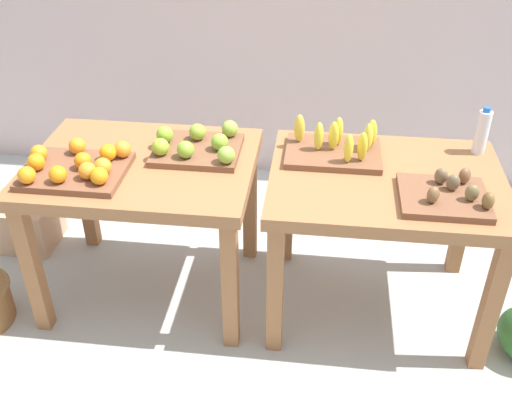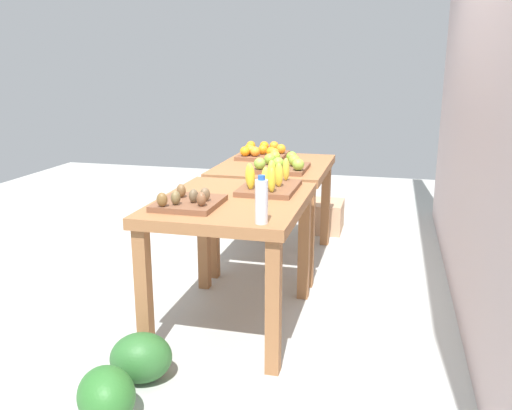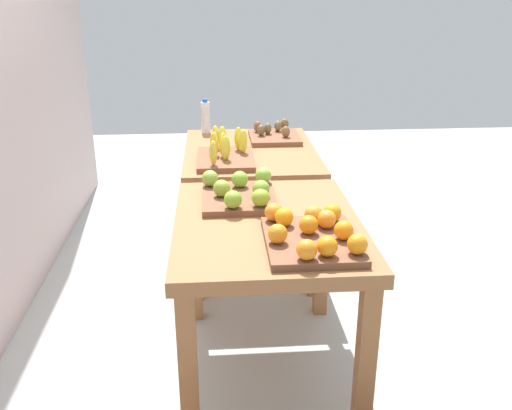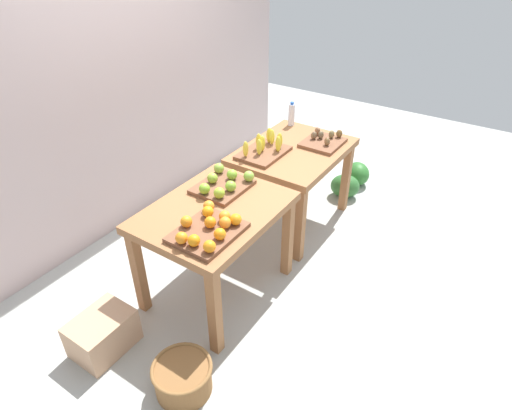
# 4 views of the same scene
# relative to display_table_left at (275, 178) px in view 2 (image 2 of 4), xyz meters

# --- Properties ---
(ground_plane) EXTENTS (8.00, 8.00, 0.00)m
(ground_plane) POSITION_rel_display_table_left_xyz_m (0.56, 0.00, -0.65)
(ground_plane) COLOR #ABADA8
(back_wall) EXTENTS (4.40, 0.12, 3.00)m
(back_wall) POSITION_rel_display_table_left_xyz_m (0.56, 1.35, 0.85)
(back_wall) COLOR #C2AAAA
(back_wall) RESTS_ON ground_plane
(display_table_left) EXTENTS (1.04, 0.80, 0.76)m
(display_table_left) POSITION_rel_display_table_left_xyz_m (0.00, 0.00, 0.00)
(display_table_left) COLOR #96613A
(display_table_left) RESTS_ON ground_plane
(display_table_right) EXTENTS (1.04, 0.80, 0.76)m
(display_table_right) POSITION_rel_display_table_left_xyz_m (1.12, 0.00, 0.00)
(display_table_right) COLOR #96613A
(display_table_right) RESTS_ON ground_plane
(orange_bin) EXTENTS (0.47, 0.38, 0.11)m
(orange_bin) POSITION_rel_display_table_left_xyz_m (-0.24, -0.15, 0.15)
(orange_bin) COLOR brown
(orange_bin) RESTS_ON display_table_left
(apple_bin) EXTENTS (0.43, 0.36, 0.11)m
(apple_bin) POSITION_rel_display_table_left_xyz_m (0.25, 0.10, 0.15)
(apple_bin) COLOR brown
(apple_bin) RESTS_ON display_table_left
(banana_crate) EXTENTS (0.44, 0.32, 0.17)m
(banana_crate) POSITION_rel_display_table_left_xyz_m (0.89, 0.16, 0.16)
(banana_crate) COLOR brown
(banana_crate) RESTS_ON display_table_right
(kiwi_bin) EXTENTS (0.36, 0.32, 0.10)m
(kiwi_bin) POSITION_rel_display_table_left_xyz_m (1.35, -0.17, 0.14)
(kiwi_bin) COLOR brown
(kiwi_bin) RESTS_ON display_table_right
(water_bottle) EXTENTS (0.06, 0.06, 0.23)m
(water_bottle) POSITION_rel_display_table_left_xyz_m (1.55, 0.27, 0.22)
(water_bottle) COLOR silver
(water_bottle) RESTS_ON display_table_right
(watermelon_pile) EXTENTS (0.67, 0.37, 0.24)m
(watermelon_pile) POSITION_rel_display_table_left_xyz_m (1.96, -0.26, -0.53)
(watermelon_pile) COLOR #2D6C2A
(watermelon_pile) RESTS_ON ground_plane
(wicker_basket) EXTENTS (0.37, 0.37, 0.21)m
(wicker_basket) POSITION_rel_display_table_left_xyz_m (-0.80, -0.35, -0.54)
(wicker_basket) COLOR brown
(wicker_basket) RESTS_ON ground_plane
(cardboard_produce_box) EXTENTS (0.40, 0.30, 0.27)m
(cardboard_produce_box) POSITION_rel_display_table_left_xyz_m (-0.86, 0.30, -0.52)
(cardboard_produce_box) COLOR tan
(cardboard_produce_box) RESTS_ON ground_plane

